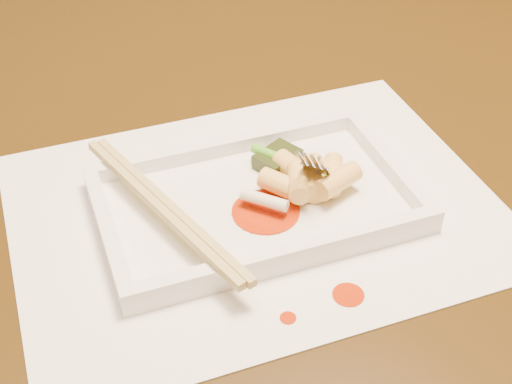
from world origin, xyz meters
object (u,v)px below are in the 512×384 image
object	(u,v)px
table	(243,193)
plate_base	(256,205)
chopstick_a	(159,208)
placemat	(256,209)
fork	(329,99)

from	to	relation	value
table	plate_base	xyz separation A→B (m)	(-0.04, -0.14, 0.11)
table	chopstick_a	xyz separation A→B (m)	(-0.12, -0.14, 0.13)
placemat	fork	bearing A→B (deg)	14.42
plate_base	fork	xyz separation A→B (m)	(0.07, 0.02, 0.08)
placemat	chopstick_a	xyz separation A→B (m)	(-0.08, 0.00, 0.03)
table	chopstick_a	size ratio (longest dim) A/B	6.46
table	chopstick_a	bearing A→B (deg)	-130.29
plate_base	fork	world-z (taller)	fork
table	placemat	bearing A→B (deg)	-104.53
placemat	fork	world-z (taller)	fork
table	fork	distance (m)	0.22
placemat	plate_base	xyz separation A→B (m)	(0.00, 0.00, 0.00)
placemat	chopstick_a	world-z (taller)	chopstick_a
plate_base	chopstick_a	xyz separation A→B (m)	(-0.08, 0.00, 0.02)
fork	plate_base	bearing A→B (deg)	-165.58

